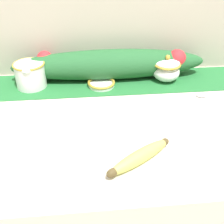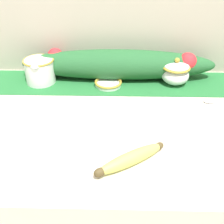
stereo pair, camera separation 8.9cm
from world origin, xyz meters
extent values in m
cube|color=beige|center=(0.00, 0.00, 0.45)|extent=(1.24, 0.74, 0.91)
cube|color=#B7AD99|center=(0.00, 0.39, 1.20)|extent=(2.04, 0.04, 2.40)
cube|color=#236B33|center=(0.00, 0.25, 0.91)|extent=(1.14, 0.21, 0.00)
cylinder|color=white|center=(-0.32, 0.25, 0.96)|extent=(0.12, 0.12, 0.10)
torus|color=#B79333|center=(-0.32, 0.25, 1.01)|extent=(0.12, 0.12, 0.01)
torus|color=white|center=(-0.32, 0.32, 0.97)|extent=(0.05, 0.01, 0.05)
ellipsoid|color=white|center=(-0.32, 0.20, 1.00)|extent=(0.04, 0.03, 0.02)
ellipsoid|color=white|center=(0.23, 0.25, 0.95)|extent=(0.11, 0.11, 0.07)
torus|color=#B79333|center=(0.23, 0.25, 0.98)|extent=(0.11, 0.11, 0.01)
ellipsoid|color=white|center=(0.23, 0.25, 0.99)|extent=(0.10, 0.10, 0.03)
sphere|color=#B79333|center=(0.23, 0.25, 1.01)|extent=(0.02, 0.02, 0.02)
cylinder|color=white|center=(-0.04, 0.23, 0.92)|extent=(0.10, 0.10, 0.01)
torus|color=#B79333|center=(-0.04, 0.23, 0.93)|extent=(0.11, 0.11, 0.01)
ellipsoid|color=#CCD156|center=(0.04, -0.22, 0.93)|extent=(0.20, 0.15, 0.04)
ellipsoid|color=brown|center=(-0.04, -0.27, 0.93)|extent=(0.04, 0.04, 0.02)
ellipsoid|color=brown|center=(0.12, -0.16, 0.93)|extent=(0.03, 0.03, 0.02)
cube|color=silver|center=(0.25, 0.11, 0.91)|extent=(0.14, 0.01, 0.00)
ellipsoid|color=silver|center=(0.34, 0.11, 0.91)|extent=(0.04, 0.03, 0.01)
ellipsoid|color=#235B2D|center=(0.00, 0.30, 0.97)|extent=(0.80, 0.13, 0.12)
sphere|color=red|center=(-0.26, 0.32, 1.00)|extent=(0.07, 0.07, 0.07)
sphere|color=red|center=(-0.09, 0.29, 0.99)|extent=(0.06, 0.06, 0.06)
sphere|color=red|center=(0.09, 0.31, 0.99)|extent=(0.07, 0.07, 0.07)
sphere|color=red|center=(0.28, 0.28, 0.99)|extent=(0.08, 0.08, 0.08)
camera|label=1|loc=(-0.09, -0.78, 1.45)|focal=45.00mm
camera|label=2|loc=(0.00, -0.78, 1.45)|focal=45.00mm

